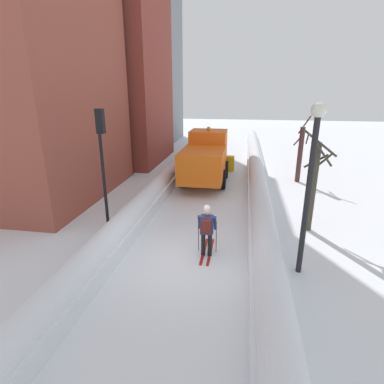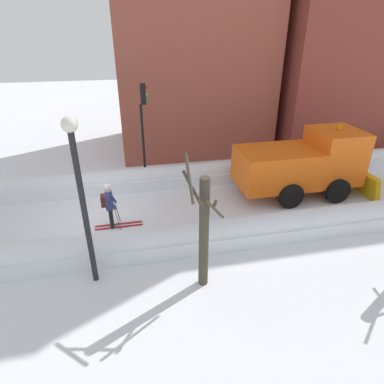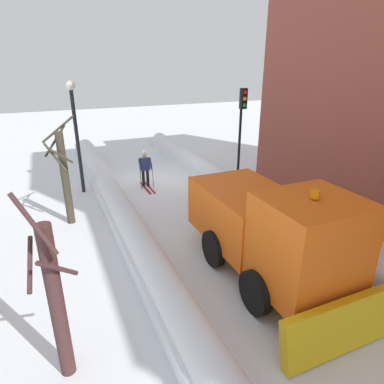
{
  "view_description": "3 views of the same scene",
  "coord_description": "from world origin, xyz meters",
  "px_view_note": "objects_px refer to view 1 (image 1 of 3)",
  "views": [
    {
      "loc": [
        1.68,
        -8.43,
        5.28
      ],
      "look_at": [
        -0.39,
        3.93,
        1.07
      ],
      "focal_mm": 28.69,
      "sensor_mm": 36.0,
      "label": 1
    },
    {
      "loc": [
        11.58,
        1.37,
        6.82
      ],
      "look_at": [
        0.48,
        3.75,
        1.07
      ],
      "focal_mm": 30.33,
      "sensor_mm": 36.0,
      "label": 2
    },
    {
      "loc": [
        4.69,
        15.5,
        5.7
      ],
      "look_at": [
        -0.11,
        4.48,
        0.98
      ],
      "focal_mm": 31.05,
      "sensor_mm": 36.0,
      "label": 3
    }
  ],
  "objects_px": {
    "street_lamp": "(311,171)",
    "bare_tree_near": "(313,184)",
    "plow_truck": "(206,158)",
    "skier": "(207,228)",
    "bare_tree_mid": "(300,154)",
    "traffic_light_pole": "(102,147)"
  },
  "relations": [
    {
      "from": "skier",
      "to": "bare_tree_near",
      "type": "relative_size",
      "value": 0.46
    },
    {
      "from": "street_lamp",
      "to": "bare_tree_near",
      "type": "xyz_separation_m",
      "value": [
        0.83,
        3.14,
        -1.31
      ]
    },
    {
      "from": "traffic_light_pole",
      "to": "bare_tree_near",
      "type": "height_order",
      "value": "traffic_light_pole"
    },
    {
      "from": "traffic_light_pole",
      "to": "street_lamp",
      "type": "distance_m",
      "value": 7.43
    },
    {
      "from": "traffic_light_pole",
      "to": "bare_tree_near",
      "type": "xyz_separation_m",
      "value": [
        7.93,
        0.93,
        -1.36
      ]
    },
    {
      "from": "street_lamp",
      "to": "bare_tree_mid",
      "type": "xyz_separation_m",
      "value": [
        1.47,
        10.01,
        -1.46
      ]
    },
    {
      "from": "bare_tree_near",
      "to": "bare_tree_mid",
      "type": "height_order",
      "value": "bare_tree_near"
    },
    {
      "from": "skier",
      "to": "bare_tree_mid",
      "type": "height_order",
      "value": "bare_tree_mid"
    },
    {
      "from": "skier",
      "to": "street_lamp",
      "type": "bearing_deg",
      "value": -9.16
    },
    {
      "from": "street_lamp",
      "to": "traffic_light_pole",
      "type": "bearing_deg",
      "value": 162.72
    },
    {
      "from": "bare_tree_mid",
      "to": "plow_truck",
      "type": "bearing_deg",
      "value": -168.98
    },
    {
      "from": "bare_tree_near",
      "to": "bare_tree_mid",
      "type": "distance_m",
      "value": 6.9
    },
    {
      "from": "traffic_light_pole",
      "to": "bare_tree_near",
      "type": "bearing_deg",
      "value": 6.71
    },
    {
      "from": "skier",
      "to": "street_lamp",
      "type": "distance_m",
      "value": 3.64
    },
    {
      "from": "skier",
      "to": "street_lamp",
      "type": "height_order",
      "value": "street_lamp"
    },
    {
      "from": "bare_tree_mid",
      "to": "skier",
      "type": "bearing_deg",
      "value": -114.53
    },
    {
      "from": "plow_truck",
      "to": "traffic_light_pole",
      "type": "relative_size",
      "value": 1.29
    },
    {
      "from": "plow_truck",
      "to": "skier",
      "type": "relative_size",
      "value": 3.31
    },
    {
      "from": "bare_tree_near",
      "to": "bare_tree_mid",
      "type": "xyz_separation_m",
      "value": [
        0.64,
        6.87,
        -0.16
      ]
    },
    {
      "from": "bare_tree_near",
      "to": "plow_truck",
      "type": "bearing_deg",
      "value": 129.72
    },
    {
      "from": "plow_truck",
      "to": "street_lamp",
      "type": "bearing_deg",
      "value": -65.95
    },
    {
      "from": "street_lamp",
      "to": "bare_tree_near",
      "type": "bearing_deg",
      "value": 75.2
    }
  ]
}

